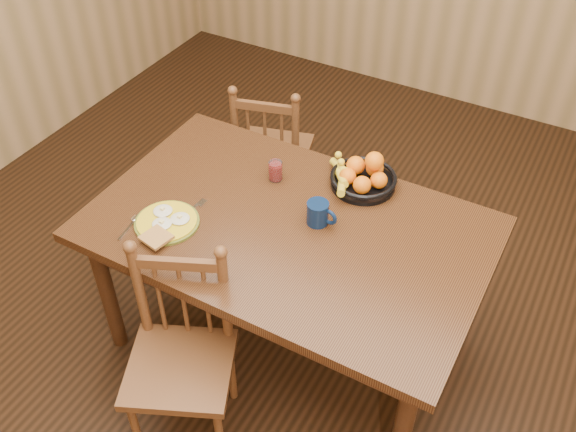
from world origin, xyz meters
The scene contains 10 objects.
room centered at (0.00, 0.00, 1.35)m, with size 4.52×5.02×2.72m.
dining_table centered at (0.00, 0.00, 0.67)m, with size 1.60×1.00×0.75m.
chair_far centered at (-0.54, 0.79, 0.42)m, with size 0.48×0.47×0.86m.
chair_near centered at (-0.16, -0.57, 0.43)m, with size 0.53×0.52×0.89m.
breakfast_plate centered at (-0.43, -0.24, 0.76)m, with size 0.26×0.30×0.04m.
fork centered at (-0.39, -0.12, 0.75)m, with size 0.04×0.18×0.00m.
spoon centered at (-0.56, -0.30, 0.75)m, with size 0.04×0.16×0.01m.
coffee_mug centered at (0.10, 0.07, 0.80)m, with size 0.13×0.09×0.10m.
juice_glass centered at (-0.19, 0.24, 0.79)m, with size 0.06×0.06×0.09m.
fruit_bowl centered at (0.15, 0.38, 0.80)m, with size 0.32×0.32×0.17m.
Camera 1 is at (0.93, -1.66, 2.51)m, focal length 40.00 mm.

